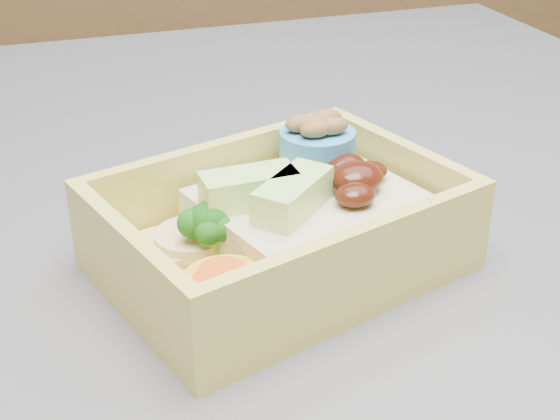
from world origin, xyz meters
name	(u,v)px	position (x,y,z in m)	size (l,w,h in m)	color
bento_box	(287,225)	(0.20, -0.17, 0.94)	(0.21, 0.18, 0.07)	#D5CA58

